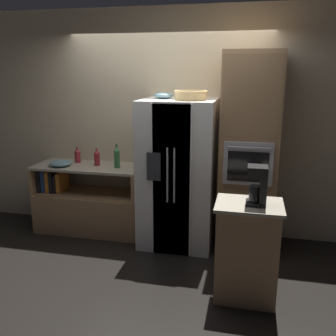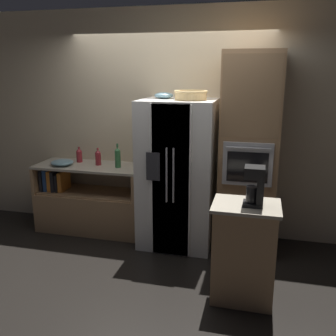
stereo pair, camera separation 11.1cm
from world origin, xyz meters
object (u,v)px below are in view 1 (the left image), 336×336
object	(u,v)px
refrigerator	(178,174)
coffee_maker	(259,184)
bottle_tall	(117,157)
fruit_bowl	(164,95)
wall_oven	(249,154)
wicker_basket	(191,95)
mixing_bowl	(61,163)
bottle_short	(97,158)
bottle_wide	(77,155)

from	to	relation	value
refrigerator	coffee_maker	bearing A→B (deg)	-48.04
refrigerator	bottle_tall	bearing A→B (deg)	174.37
fruit_bowl	wall_oven	bearing A→B (deg)	-1.23
wall_oven	wicker_basket	world-z (taller)	wall_oven
wicker_basket	mixing_bowl	size ratio (longest dim) A/B	1.31
refrigerator	bottle_short	world-z (taller)	refrigerator
mixing_bowl	coffee_maker	bearing A→B (deg)	-22.75
mixing_bowl	bottle_tall	bearing A→B (deg)	5.62
refrigerator	fruit_bowl	world-z (taller)	fruit_bowl
fruit_bowl	bottle_tall	distance (m)	0.97
bottle_wide	coffee_maker	bearing A→B (deg)	-28.22
refrigerator	wall_oven	world-z (taller)	wall_oven
coffee_maker	refrigerator	bearing A→B (deg)	131.96
bottle_short	wicker_basket	bearing A→B (deg)	-7.84
wall_oven	wicker_basket	distance (m)	0.94
bottle_wide	mixing_bowl	size ratio (longest dim) A/B	0.72
bottle_wide	wicker_basket	bearing A→B (deg)	-9.46
wicker_basket	mixing_bowl	xyz separation A→B (m)	(-1.67, 0.04, -0.88)
bottle_wide	mixing_bowl	bearing A→B (deg)	-122.08
refrigerator	mixing_bowl	distance (m)	1.52
wicker_basket	bottle_wide	bearing A→B (deg)	170.54
bottle_short	coffee_maker	world-z (taller)	coffee_maker
wicker_basket	fruit_bowl	bearing A→B (deg)	160.14
bottle_wide	refrigerator	bearing A→B (deg)	-8.98
wall_oven	mixing_bowl	world-z (taller)	wall_oven
wicker_basket	fruit_bowl	size ratio (longest dim) A/B	1.66
wicker_basket	bottle_wide	world-z (taller)	wicker_basket
wicker_basket	bottle_tall	world-z (taller)	wicker_basket
bottle_tall	bottle_wide	world-z (taller)	bottle_tall
wall_oven	fruit_bowl	bearing A→B (deg)	178.77
bottle_tall	wicker_basket	bearing A→B (deg)	-6.95
refrigerator	bottle_tall	world-z (taller)	refrigerator
refrigerator	mixing_bowl	world-z (taller)	refrigerator
refrigerator	bottle_tall	distance (m)	0.80
fruit_bowl	mixing_bowl	xyz separation A→B (m)	(-1.33, -0.08, -0.86)
wall_oven	coffee_maker	size ratio (longest dim) A/B	6.54
refrigerator	mixing_bowl	xyz separation A→B (m)	(-1.52, 0.01, 0.05)
bottle_wide	wall_oven	bearing A→B (deg)	-4.02
wicker_basket	mixing_bowl	distance (m)	1.89
wall_oven	mixing_bowl	bearing A→B (deg)	-178.55
bottle_tall	bottle_short	xyz separation A→B (m)	(-0.29, 0.05, -0.03)
bottle_tall	bottle_wide	distance (m)	0.62
wicker_basket	refrigerator	bearing A→B (deg)	166.18
bottle_short	fruit_bowl	bearing A→B (deg)	-2.98
wall_oven	refrigerator	bearing A→B (deg)	-175.43
bottle_wide	bottle_short	bearing A→B (deg)	-15.69
bottle_tall	mixing_bowl	xyz separation A→B (m)	(-0.73, -0.07, -0.09)
wicker_basket	bottle_wide	xyz separation A→B (m)	(-1.53, 0.26, -0.82)
refrigerator	fruit_bowl	bearing A→B (deg)	155.76
wall_oven	bottle_short	world-z (taller)	wall_oven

